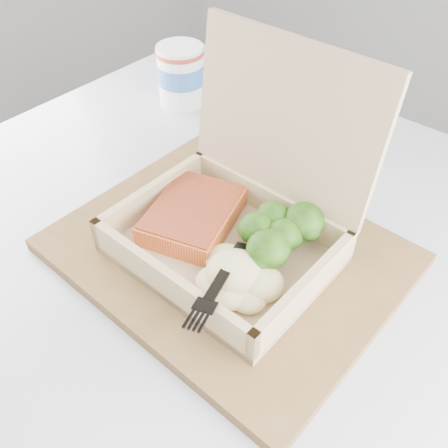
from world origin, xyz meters
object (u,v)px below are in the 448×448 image
Objects in this scene: serving_tray at (228,252)px; takeout_container at (243,205)px; paper_cup at (181,74)px; cafe_table at (204,329)px.

serving_tray is 1.49× the size of takeout_container.
paper_cup is at bearing 145.64° from takeout_container.
cafe_table is at bearing -47.80° from paper_cup.
paper_cup is at bearing 136.88° from serving_tray.
takeout_container is 2.55× the size of paper_cup.
cafe_table is 9.37× the size of paper_cup.
paper_cup reaches higher than serving_tray.
serving_tray is at bearing -43.12° from paper_cup.
takeout_container is (0.01, 0.02, 0.06)m from serving_tray.
takeout_container is 0.37m from paper_cup.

